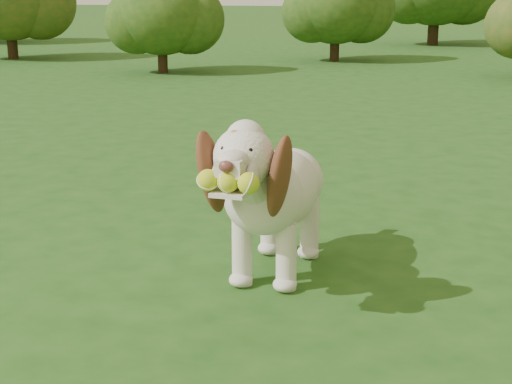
# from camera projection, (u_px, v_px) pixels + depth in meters

# --- Properties ---
(ground) EXTENTS (80.00, 80.00, 0.00)m
(ground) POSITION_uv_depth(u_px,v_px,m) (352.00, 242.00, 4.01)
(ground) COLOR #1C4614
(ground) RESTS_ON ground
(dog) EXTENTS (0.46, 1.20, 0.78)m
(dog) POSITION_uv_depth(u_px,v_px,m) (272.00, 188.00, 3.43)
(dog) COLOR silver
(dog) RESTS_ON ground
(shrub_a) EXTENTS (1.37, 1.37, 1.42)m
(shrub_a) POSITION_uv_depth(u_px,v_px,m) (161.00, 14.00, 11.24)
(shrub_a) COLOR #382314
(shrub_a) RESTS_ON ground
(shrub_b) EXTENTS (1.51, 1.51, 1.57)m
(shrub_b) POSITION_uv_depth(u_px,v_px,m) (336.00, 5.00, 12.91)
(shrub_b) COLOR #382314
(shrub_b) RESTS_ON ground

